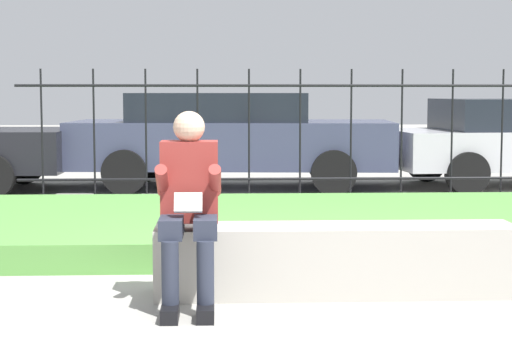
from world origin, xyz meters
TOP-DOWN VIEW (x-y plane):
  - ground_plane at (0.00, 0.00)m, footprint 60.00×60.00m
  - stone_bench at (0.13, 0.00)m, footprint 2.51×0.47m
  - person_seated_reader at (-0.88, -0.27)m, footprint 0.42×0.73m
  - grass_berm at (0.00, 2.33)m, footprint 8.29×3.27m
  - iron_fence at (-0.00, 4.62)m, footprint 6.29×0.03m
  - car_parked_center at (-0.54, 6.59)m, footprint 4.72×2.07m

SIDE VIEW (x-z plane):
  - ground_plane at x=0.00m, z-range 0.00..0.00m
  - grass_berm at x=0.00m, z-range 0.00..0.24m
  - stone_bench at x=0.13m, z-range -0.03..0.46m
  - person_seated_reader at x=-0.88m, z-range 0.07..1.35m
  - car_parked_center at x=-0.54m, z-range 0.05..1.44m
  - iron_fence at x=0.00m, z-range 0.04..1.73m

